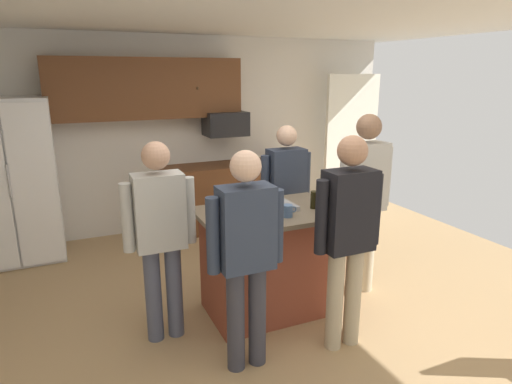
{
  "coord_description": "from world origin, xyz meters",
  "views": [
    {
      "loc": [
        -1.44,
        -3.11,
        2.11
      ],
      "look_at": [
        0.15,
        0.46,
        1.05
      ],
      "focal_mm": 30.72,
      "sensor_mm": 36.0,
      "label": 1
    }
  ],
  "objects_px": {
    "person_host_foreground": "(246,249)",
    "glass_short_whisky": "(326,203)",
    "tumbler_amber": "(226,212)",
    "glass_dark_ale": "(263,213)",
    "person_guest_right": "(160,230)",
    "person_guest_by_door": "(286,191)",
    "kitchen_island": "(270,261)",
    "serving_tray": "(270,207)",
    "person_elder_center": "(365,193)",
    "glass_stout_tall": "(314,200)",
    "person_guest_left": "(348,230)",
    "mug_blue_stoneware": "(288,211)",
    "mug_ceramic_white": "(241,219)",
    "microwave_over_range": "(225,124)",
    "refrigerator": "(13,182)"
  },
  "relations": [
    {
      "from": "person_host_foreground",
      "to": "glass_short_whisky",
      "type": "distance_m",
      "value": 1.02
    },
    {
      "from": "tumbler_amber",
      "to": "glass_dark_ale",
      "type": "xyz_separation_m",
      "value": [
        0.28,
        -0.13,
        -0.0
      ]
    },
    {
      "from": "person_host_foreground",
      "to": "person_guest_right",
      "type": "height_order",
      "value": "person_guest_right"
    },
    {
      "from": "person_guest_by_door",
      "to": "kitchen_island",
      "type": "bearing_deg",
      "value": -0.0
    },
    {
      "from": "person_guest_right",
      "to": "glass_short_whisky",
      "type": "height_order",
      "value": "person_guest_right"
    },
    {
      "from": "person_guest_right",
      "to": "person_host_foreground",
      "type": "bearing_deg",
      "value": -54.99
    },
    {
      "from": "glass_dark_ale",
      "to": "serving_tray",
      "type": "relative_size",
      "value": 0.34
    },
    {
      "from": "person_elder_center",
      "to": "person_host_foreground",
      "type": "distance_m",
      "value": 1.59
    },
    {
      "from": "glass_stout_tall",
      "to": "person_guest_by_door",
      "type": "bearing_deg",
      "value": 81.98
    },
    {
      "from": "kitchen_island",
      "to": "person_guest_left",
      "type": "height_order",
      "value": "person_guest_left"
    },
    {
      "from": "mug_blue_stoneware",
      "to": "mug_ceramic_white",
      "type": "distance_m",
      "value": 0.44
    },
    {
      "from": "person_host_foreground",
      "to": "mug_blue_stoneware",
      "type": "distance_m",
      "value": 0.73
    },
    {
      "from": "mug_blue_stoneware",
      "to": "serving_tray",
      "type": "bearing_deg",
      "value": 102.24
    },
    {
      "from": "microwave_over_range",
      "to": "mug_blue_stoneware",
      "type": "xyz_separation_m",
      "value": [
        -0.39,
        -2.54,
        -0.45
      ]
    },
    {
      "from": "person_host_foreground",
      "to": "tumbler_amber",
      "type": "height_order",
      "value": "person_host_foreground"
    },
    {
      "from": "kitchen_island",
      "to": "glass_stout_tall",
      "type": "bearing_deg",
      "value": -11.94
    },
    {
      "from": "mug_blue_stoneware",
      "to": "refrigerator",
      "type": "bearing_deg",
      "value": 132.43
    },
    {
      "from": "microwave_over_range",
      "to": "person_guest_right",
      "type": "relative_size",
      "value": 0.34
    },
    {
      "from": "mug_ceramic_white",
      "to": "person_guest_by_door",
      "type": "bearing_deg",
      "value": 45.81
    },
    {
      "from": "refrigerator",
      "to": "glass_short_whisky",
      "type": "xyz_separation_m",
      "value": [
        2.57,
        -2.45,
        0.11
      ]
    },
    {
      "from": "person_guest_right",
      "to": "glass_dark_ale",
      "type": "xyz_separation_m",
      "value": [
        0.8,
        -0.18,
        0.09
      ]
    },
    {
      "from": "microwave_over_range",
      "to": "mug_ceramic_white",
      "type": "bearing_deg",
      "value": -107.68
    },
    {
      "from": "person_guest_by_door",
      "to": "mug_ceramic_white",
      "type": "distance_m",
      "value": 1.25
    },
    {
      "from": "refrigerator",
      "to": "person_guest_by_door",
      "type": "xyz_separation_m",
      "value": [
        2.64,
        -1.57,
        -0.01
      ]
    },
    {
      "from": "refrigerator",
      "to": "person_elder_center",
      "type": "relative_size",
      "value": 1.06
    },
    {
      "from": "person_guest_right",
      "to": "mug_ceramic_white",
      "type": "relative_size",
      "value": 12.84
    },
    {
      "from": "mug_blue_stoneware",
      "to": "glass_short_whisky",
      "type": "bearing_deg",
      "value": -4.18
    },
    {
      "from": "mug_ceramic_white",
      "to": "serving_tray",
      "type": "xyz_separation_m",
      "value": [
        0.38,
        0.28,
        -0.03
      ]
    },
    {
      "from": "mug_blue_stoneware",
      "to": "mug_ceramic_white",
      "type": "height_order",
      "value": "mug_ceramic_white"
    },
    {
      "from": "person_host_foreground",
      "to": "serving_tray",
      "type": "relative_size",
      "value": 3.7
    },
    {
      "from": "kitchen_island",
      "to": "person_host_foreground",
      "type": "xyz_separation_m",
      "value": [
        -0.5,
        -0.65,
        0.45
      ]
    },
    {
      "from": "person_guest_right",
      "to": "tumbler_amber",
      "type": "xyz_separation_m",
      "value": [
        0.52,
        -0.06,
        0.09
      ]
    },
    {
      "from": "glass_stout_tall",
      "to": "person_guest_right",
      "type": "bearing_deg",
      "value": 178.25
    },
    {
      "from": "tumbler_amber",
      "to": "glass_short_whisky",
      "type": "height_order",
      "value": "glass_short_whisky"
    },
    {
      "from": "kitchen_island",
      "to": "person_guest_by_door",
      "type": "relative_size",
      "value": 0.77
    },
    {
      "from": "mug_ceramic_white",
      "to": "glass_dark_ale",
      "type": "bearing_deg",
      "value": 3.51
    },
    {
      "from": "mug_blue_stoneware",
      "to": "glass_dark_ale",
      "type": "relative_size",
      "value": 0.9
    },
    {
      "from": "person_elder_center",
      "to": "glass_stout_tall",
      "type": "distance_m",
      "value": 0.57
    },
    {
      "from": "kitchen_island",
      "to": "mug_blue_stoneware",
      "type": "relative_size",
      "value": 9.26
    },
    {
      "from": "person_guest_by_door",
      "to": "glass_short_whisky",
      "type": "relative_size",
      "value": 9.58
    },
    {
      "from": "serving_tray",
      "to": "glass_dark_ale",
      "type": "bearing_deg",
      "value": -124.52
    },
    {
      "from": "glass_stout_tall",
      "to": "serving_tray",
      "type": "height_order",
      "value": "glass_stout_tall"
    },
    {
      "from": "refrigerator",
      "to": "microwave_over_range",
      "type": "distance_m",
      "value": 2.65
    },
    {
      "from": "microwave_over_range",
      "to": "glass_stout_tall",
      "type": "height_order",
      "value": "microwave_over_range"
    },
    {
      "from": "tumbler_amber",
      "to": "person_guest_right",
      "type": "bearing_deg",
      "value": 173.8
    },
    {
      "from": "tumbler_amber",
      "to": "serving_tray",
      "type": "distance_m",
      "value": 0.48
    },
    {
      "from": "glass_dark_ale",
      "to": "person_guest_left",
      "type": "bearing_deg",
      "value": -46.72
    },
    {
      "from": "person_guest_left",
      "to": "serving_tray",
      "type": "relative_size",
      "value": 3.84
    },
    {
      "from": "kitchen_island",
      "to": "mug_ceramic_white",
      "type": "relative_size",
      "value": 9.74
    },
    {
      "from": "glass_dark_ale",
      "to": "mug_ceramic_white",
      "type": "bearing_deg",
      "value": -176.49
    }
  ]
}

